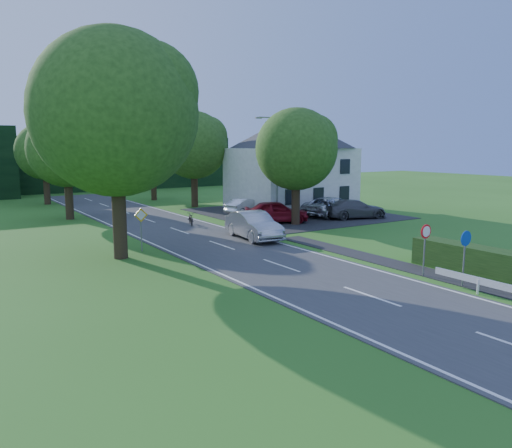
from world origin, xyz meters
TOP-DOWN VIEW (x-y plane):
  - road at (0.00, 20.00)m, footprint 7.00×80.00m
  - parking_pad at (12.00, 33.00)m, footprint 14.00×16.00m
  - line_edge_left at (-3.25, 20.00)m, footprint 0.12×80.00m
  - line_edge_right at (3.25, 20.00)m, footprint 0.12×80.00m
  - line_centre at (0.00, 20.00)m, footprint 0.12×80.00m
  - tree_main at (-6.00, 24.00)m, footprint 9.40×9.40m
  - tree_left_far at (-5.00, 40.00)m, footprint 7.00×7.00m
  - tree_right_far at (7.00, 42.00)m, footprint 7.40×7.40m
  - tree_left_back at (-4.50, 52.00)m, footprint 6.60×6.60m
  - tree_right_back at (6.00, 50.00)m, footprint 6.20×6.20m
  - tree_right_mid at (8.50, 28.00)m, footprint 7.00×7.00m
  - treeline_right at (8.00, 66.00)m, footprint 30.00×5.00m
  - house_white at (14.00, 36.00)m, footprint 10.60×8.40m
  - streetlight at (8.06, 30.00)m, footprint 2.03×0.18m
  - sign_roundabout at (4.30, 10.98)m, footprint 0.64×0.08m
  - sign_speed_limit at (4.30, 12.97)m, footprint 0.64×0.11m
  - sign_priority_left at (-4.50, 24.98)m, footprint 0.78×0.09m
  - moving_car at (2.70, 24.73)m, footprint 2.37×5.34m
  - motorcycle at (1.80, 31.94)m, footprint 1.20×1.97m
  - parked_car_red at (7.76, 29.45)m, footprint 5.24×4.02m
  - parked_car_silver_a at (8.38, 34.99)m, footprint 4.27×2.64m
  - parked_car_grey at (14.40, 27.88)m, footprint 5.56×3.41m
  - parked_car_silver_b at (13.82, 29.95)m, footprint 6.10×3.72m
  - parasol at (12.22, 35.00)m, footprint 2.21×2.24m

SIDE VIEW (x-z plane):
  - road at x=0.00m, z-range 0.00..0.04m
  - parking_pad at x=12.00m, z-range 0.00..0.04m
  - line_edge_left at x=-3.25m, z-range 0.04..0.05m
  - line_edge_right at x=3.25m, z-range 0.04..0.05m
  - line_centre at x=0.00m, z-range 0.04..0.05m
  - motorcycle at x=1.80m, z-range 0.04..1.02m
  - parked_car_silver_a at x=8.38m, z-range 0.04..1.37m
  - parked_car_grey at x=14.40m, z-range 0.04..1.54m
  - parked_car_silver_b at x=13.82m, z-range 0.04..1.62m
  - parked_car_red at x=7.76m, z-range 0.04..1.70m
  - moving_car at x=2.70m, z-range 0.04..1.74m
  - parasol at x=12.22m, z-range 0.04..1.78m
  - sign_roundabout at x=4.30m, z-range 0.49..2.86m
  - sign_priority_left at x=-4.50m, z-range 0.50..2.94m
  - sign_speed_limit at x=4.30m, z-range 0.58..2.95m
  - treeline_right at x=8.00m, z-range 0.00..7.00m
  - tree_right_back at x=6.00m, z-range 0.00..7.56m
  - tree_left_back at x=-4.50m, z-range 0.00..8.07m
  - tree_left_far at x=-5.00m, z-range 0.00..8.58m
  - tree_right_mid at x=8.50m, z-range 0.00..8.58m
  - house_white at x=14.00m, z-range 0.11..8.71m
  - streetlight at x=8.06m, z-range 0.46..8.46m
  - tree_right_far at x=7.00m, z-range 0.00..9.09m
  - tree_main at x=-6.00m, z-range 0.00..11.64m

